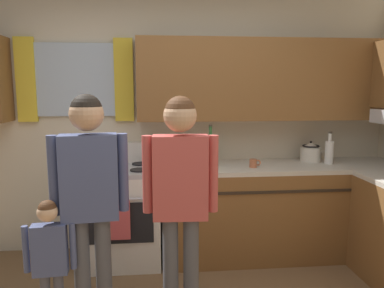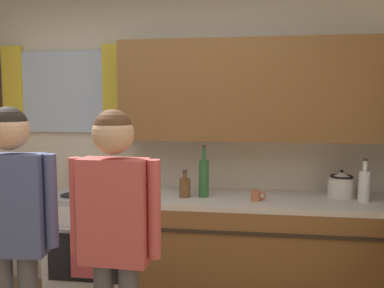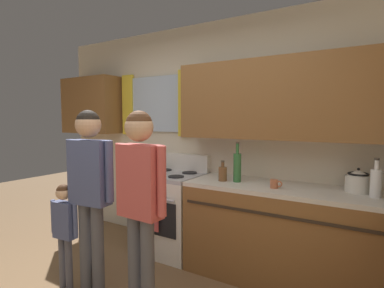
% 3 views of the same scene
% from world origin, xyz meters
% --- Properties ---
extents(back_wall_unit, '(4.60, 0.42, 2.60)m').
position_xyz_m(back_wall_unit, '(0.10, 1.81, 1.47)').
color(back_wall_unit, beige).
rests_on(back_wall_unit, ground).
extents(kitchen_counter_run, '(2.31, 1.92, 0.90)m').
position_xyz_m(kitchen_counter_run, '(1.45, 1.20, 0.45)').
color(kitchen_counter_run, brown).
rests_on(kitchen_counter_run, ground).
extents(stove_oven, '(0.71, 0.67, 1.10)m').
position_xyz_m(stove_oven, '(-0.39, 1.54, 0.47)').
color(stove_oven, silver).
rests_on(stove_oven, ground).
extents(bottle_squat_brown, '(0.08, 0.08, 0.21)m').
position_xyz_m(bottle_squat_brown, '(0.30, 1.48, 0.98)').
color(bottle_squat_brown, brown).
rests_on(bottle_squat_brown, kitchen_counter_run).
extents(bottle_wine_green, '(0.08, 0.08, 0.39)m').
position_xyz_m(bottle_wine_green, '(0.44, 1.52, 1.05)').
color(bottle_wine_green, '#2D6633').
rests_on(bottle_wine_green, kitchen_counter_run).
extents(bottle_milk_white, '(0.08, 0.08, 0.31)m').
position_xyz_m(bottle_milk_white, '(1.60, 1.53, 1.02)').
color(bottle_milk_white, white).
rests_on(bottle_milk_white, kitchen_counter_run).
extents(cup_terracotta, '(0.11, 0.07, 0.08)m').
position_xyz_m(cup_terracotta, '(0.83, 1.44, 0.94)').
color(cup_terracotta, '#B76642').
rests_on(cup_terracotta, kitchen_counter_run).
extents(stovetop_kettle, '(0.27, 0.20, 0.21)m').
position_xyz_m(stovetop_kettle, '(1.48, 1.67, 1.00)').
color(stovetop_kettle, silver).
rests_on(stovetop_kettle, kitchen_counter_run).
extents(adult_holding_child, '(0.49, 0.22, 1.59)m').
position_xyz_m(adult_holding_child, '(-0.49, 0.51, 1.00)').
color(adult_holding_child, '#4C4C51').
rests_on(adult_holding_child, ground).
extents(adult_in_plaid, '(0.49, 0.21, 1.58)m').
position_xyz_m(adult_in_plaid, '(0.09, 0.49, 0.99)').
color(adult_in_plaid, '#4C4C51').
rests_on(adult_in_plaid, ground).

